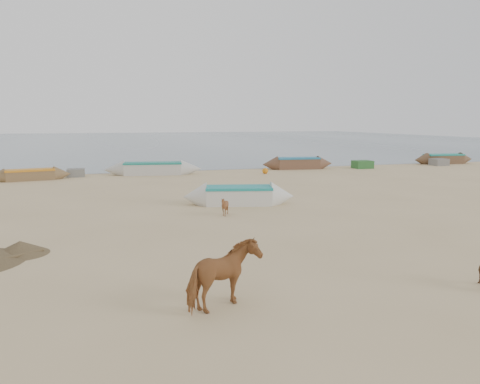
# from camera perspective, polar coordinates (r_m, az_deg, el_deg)

# --- Properties ---
(ground) EXTENTS (140.00, 140.00, 0.00)m
(ground) POSITION_cam_1_polar(r_m,az_deg,el_deg) (16.13, 4.18, -5.58)
(ground) COLOR tan
(ground) RESTS_ON ground
(sea) EXTENTS (160.00, 160.00, 0.00)m
(sea) POSITION_cam_1_polar(r_m,az_deg,el_deg) (96.81, -13.72, 6.14)
(sea) COLOR slate
(sea) RESTS_ON ground
(cow_adult) EXTENTS (1.88, 1.51, 1.45)m
(cow_adult) POSITION_cam_1_polar(r_m,az_deg,el_deg) (10.07, -2.04, -10.15)
(cow_adult) COLOR #965D31
(cow_adult) RESTS_ON ground
(calf_front) EXTENTS (0.90, 0.85, 0.80)m
(calf_front) POSITION_cam_1_polar(r_m,az_deg,el_deg) (19.70, -1.88, -1.76)
(calf_front) COLOR brown
(calf_front) RESTS_ON ground
(near_canoe) EXTENTS (5.49, 2.64, 0.86)m
(near_canoe) POSITION_cam_1_polar(r_m,az_deg,el_deg) (22.32, -0.15, -0.42)
(near_canoe) COLOR silver
(near_canoe) RESTS_ON ground
(waterline_canoes) EXTENTS (58.54, 3.92, 0.95)m
(waterline_canoes) POSITION_cam_1_polar(r_m,az_deg,el_deg) (35.33, -12.04, 2.80)
(waterline_canoes) COLOR brown
(waterline_canoes) RESTS_ON ground
(beach_clutter) EXTENTS (45.17, 3.03, 0.64)m
(beach_clutter) POSITION_cam_1_polar(r_m,az_deg,el_deg) (35.95, -0.73, 2.85)
(beach_clutter) COLOR #2D642E
(beach_clutter) RESTS_ON ground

